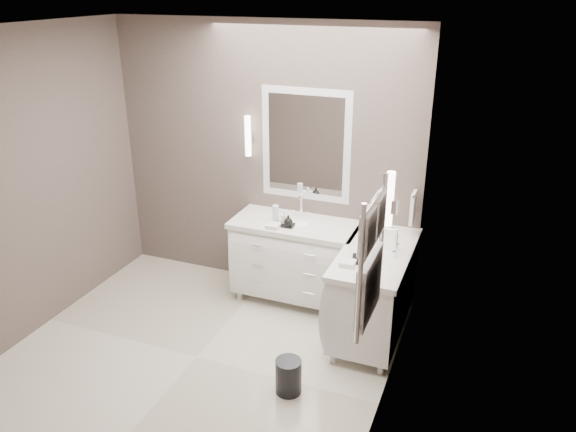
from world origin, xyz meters
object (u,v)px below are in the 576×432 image
at_px(vanity_right, 374,287).
at_px(vanity_back, 295,256).
at_px(towel_ladder, 370,265).
at_px(waste_bin, 288,376).

bearing_deg(vanity_right, vanity_back, 159.62).
distance_m(vanity_back, towel_ladder, 2.16).
distance_m(vanity_right, waste_bin, 1.15).
bearing_deg(vanity_back, waste_bin, -71.48).
relative_size(vanity_back, waste_bin, 4.26).
bearing_deg(towel_ladder, vanity_back, 124.10).
bearing_deg(waste_bin, vanity_back, 108.52).
bearing_deg(vanity_back, vanity_right, -20.38).
bearing_deg(waste_bin, vanity_right, 67.34).
distance_m(vanity_back, waste_bin, 1.46).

